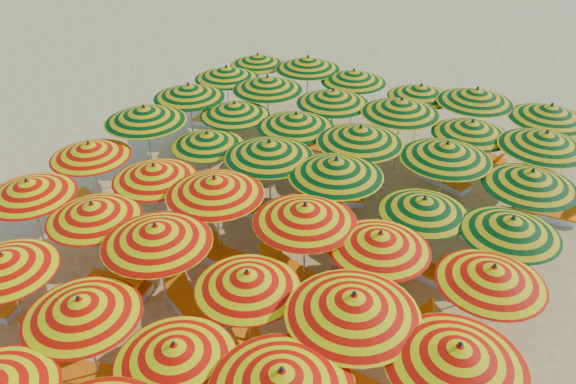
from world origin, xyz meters
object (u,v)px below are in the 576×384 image
object	(u,v)px
umbrella_19	(154,172)
lounger_15	(235,261)
beachgoer_a	(391,227)
beachgoer_b	(340,257)
lounger_22	(469,286)
umbrella_15	(247,280)
umbrella_26	(269,149)
umbrella_28	(424,205)
umbrella_22	(380,241)
lounger_11	(190,307)
umbrella_13	(93,211)
umbrella_46	(476,96)
umbrella_20	(215,186)
umbrella_17	(458,355)
umbrella_39	(401,106)
umbrella_44	(354,76)
umbrella_38	(333,97)
umbrella_16	(353,304)
lounger_29	(483,157)
umbrella_25	(207,139)
umbrella_14	(156,234)
umbrella_43	(308,63)
umbrella_41	(545,140)
umbrella_18	(89,150)
lounger_20	(349,245)
lounger_26	(318,149)
umbrella_33	(360,135)
umbrella_24	(145,114)
umbrella_21	(305,213)
umbrella_30	(189,91)
umbrella_32	(296,120)
umbrella_36	(227,73)
lounger_28	(547,213)
lounger_14	(88,204)
umbrella_29	(512,226)
lounger_10	(119,286)
lounger_25	(216,122)
lounger_21	(433,274)
umbrella_45	(421,91)
umbrella_8	(81,307)
lounger_6	(70,374)
umbrella_40	(472,128)
lounger_5	(44,337)
lounger_27	(443,179)
lounger_24	(494,239)
lounger_23	(334,198)
lounger_12	(268,357)
umbrella_35	(531,178)
umbrella_23	(493,275)
umbrella_37	(268,83)
lounger_16	(288,269)
umbrella_10	(282,380)
umbrella_42	(258,59)
lounger_17	(395,318)

from	to	relation	value
umbrella_19	lounger_15	size ratio (longest dim) A/B	1.68
beachgoer_a	beachgoer_b	world-z (taller)	beachgoer_a
lounger_22	umbrella_15	bearing A→B (deg)	51.22
umbrella_26	umbrella_28	distance (m)	4.52
umbrella_22	lounger_11	distance (m)	4.79
umbrella_13	umbrella_46	world-z (taller)	umbrella_46
umbrella_20	umbrella_22	xyz separation A→B (m)	(4.33, 0.12, -0.17)
umbrella_17	umbrella_39	size ratio (longest dim) A/B	0.99
umbrella_44	umbrella_38	bearing A→B (deg)	-84.54
umbrella_16	lounger_29	world-z (taller)	umbrella_16
umbrella_17	umbrella_25	world-z (taller)	umbrella_17
umbrella_14	umbrella_43	size ratio (longest dim) A/B	1.05
umbrella_22	umbrella_41	distance (m)	6.86
umbrella_18	lounger_20	world-z (taller)	umbrella_18
lounger_26	umbrella_33	bearing A→B (deg)	-51.56
umbrella_39	lounger_15	distance (m)	7.39
umbrella_24	umbrella_46	world-z (taller)	umbrella_24
umbrella_21	umbrella_26	distance (m)	3.17
umbrella_30	umbrella_14	bearing A→B (deg)	-57.31
umbrella_30	umbrella_32	world-z (taller)	umbrella_30
umbrella_15	umbrella_24	world-z (taller)	umbrella_24
umbrella_36	lounger_29	xyz separation A→B (m)	(9.25, 2.09, -2.07)
umbrella_13	umbrella_30	world-z (taller)	umbrella_30
lounger_28	lounger_14	bearing A→B (deg)	-158.53
umbrella_29	lounger_10	size ratio (longest dim) A/B	1.56
umbrella_24	lounger_25	world-z (taller)	umbrella_24
umbrella_17	umbrella_36	world-z (taller)	umbrella_17
umbrella_44	lounger_21	world-z (taller)	umbrella_44
umbrella_25	umbrella_45	xyz separation A→B (m)	(4.43, 6.45, 0.08)
umbrella_8	lounger_6	size ratio (longest dim) A/B	1.44
umbrella_16	umbrella_40	xyz separation A→B (m)	(0.03, 8.85, -0.19)
lounger_5	beachgoer_b	world-z (taller)	beachgoer_b
umbrella_44	lounger_10	xyz separation A→B (m)	(-1.41, -11.06, -2.07)
umbrella_14	umbrella_32	xyz separation A→B (m)	(-0.12, 6.65, -0.06)
umbrella_44	lounger_29	distance (m)	5.41
umbrella_28	lounger_27	size ratio (longest dim) A/B	1.44
lounger_22	lounger_24	size ratio (longest dim) A/B	1.01
umbrella_16	lounger_23	size ratio (longest dim) A/B	1.49
umbrella_36	lounger_10	bearing A→B (deg)	-72.59
umbrella_43	umbrella_16	bearing A→B (deg)	-58.84
lounger_24	umbrella_41	bearing A→B (deg)	76.52
lounger_5	lounger_23	xyz separation A→B (m)	(3.26, 8.35, 0.00)
lounger_12	beachgoer_a	xyz separation A→B (m)	(0.87, 5.06, 0.54)
umbrella_17	umbrella_35	world-z (taller)	umbrella_17
lounger_25	lounger_28	bearing A→B (deg)	-9.84
umbrella_23	lounger_21	size ratio (longest dim) A/B	1.34
umbrella_37	umbrella_23	bearing A→B (deg)	-34.46
umbrella_30	lounger_16	distance (m)	7.88
umbrella_10	umbrella_42	bearing A→B (deg)	123.19
umbrella_10	lounger_17	world-z (taller)	umbrella_10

